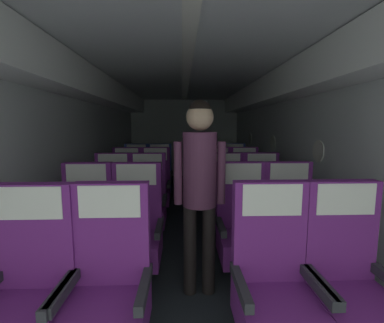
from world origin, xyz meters
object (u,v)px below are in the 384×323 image
Objects in this scene: seat_a_left_aisle at (109,292)px; seat_c_right_window at (227,203)px; seat_b_right_aisle at (291,230)px; seat_d_right_window at (217,187)px; seat_b_right_window at (243,230)px; seat_e_left_aisle at (159,177)px; seat_a_right_aisle at (349,287)px; seat_a_left_window at (28,296)px; seat_a_right_window at (274,288)px; seat_c_left_window at (112,204)px; seat_d_right_aisle at (245,187)px; seat_d_left_aisle at (155,187)px; seat_b_left_window at (85,232)px; seat_e_right_aisle at (234,176)px; seat_c_left_aisle at (147,204)px; seat_e_right_window at (211,176)px; seat_c_right_aisle at (262,203)px; seat_e_left_window at (136,177)px; seat_d_left_window at (127,187)px; flight_attendant at (200,177)px; seat_b_left_aisle at (136,232)px.

seat_a_left_aisle and seat_c_right_window have the same top height.
seat_d_right_window is (-0.47, 1.88, 0.00)m from seat_b_right_aisle.
seat_e_left_aisle is at bearing 110.02° from seat_b_right_window.
seat_a_left_window is at bearing -179.40° from seat_a_right_aisle.
seat_c_left_window is (-1.46, 1.89, 0.00)m from seat_a_right_window.
seat_d_right_window is (-0.46, -0.01, 0.00)m from seat_d_right_aisle.
seat_a_left_aisle is at bearing -90.08° from seat_d_left_aisle.
seat_b_right_aisle and seat_d_right_window have the same top height.
seat_a_right_window and seat_b_right_aisle have the same top height.
seat_d_right_aisle is (1.94, 1.87, 0.00)m from seat_b_left_window.
seat_d_left_aisle is at bearing 117.55° from seat_a_right_aisle.
seat_a_right_window and seat_c_right_window have the same top height.
seat_c_left_aisle is at bearing -128.09° from seat_e_right_aisle.
seat_a_left_aisle and seat_e_right_aisle have the same top height.
seat_e_right_window is (1.47, 1.87, 0.00)m from seat_c_left_window.
seat_a_left_aisle and seat_c_left_window have the same top height.
seat_a_left_aisle is 1.00× the size of seat_b_right_window.
seat_c_right_aisle is 1.00× the size of seat_e_right_window.
seat_d_left_aisle is at bearing 128.07° from seat_b_right_aisle.
seat_d_left_aisle is (-1.01, 1.88, 0.00)m from seat_b_right_window.
seat_d_right_aisle is (1.93, 2.84, 0.00)m from seat_a_left_window.
seat_d_right_aisle is 1.00× the size of seat_e_right_aisle.
seat_a_left_aisle is 1.00× the size of seat_e_left_window.
seat_a_right_aisle is 3.42m from seat_d_left_window.
seat_a_left_window is 3.78m from seat_e_left_window.
seat_e_right_aisle is at bearing 68.61° from seat_a_left_aisle.
seat_e_left_window is at bearing 117.29° from seat_a_right_aisle.
seat_a_left_aisle is 1.00× the size of seat_e_right_window.
seat_a_right_aisle is 1.00× the size of seat_c_left_window.
seat_a_left_aisle is 3.90m from seat_e_right_window.
seat_a_right_window is 1.00× the size of seat_c_left_aisle.
seat_e_left_aisle is at bearing 105.06° from seat_a_right_window.
seat_b_right_window and seat_d_right_aisle have the same top height.
seat_e_left_window is at bearing 154.12° from seat_d_right_aisle.
flight_attendant is (-0.43, -0.25, 0.57)m from seat_b_right_window.
seat_d_left_window is at bearing 90.02° from seat_a_left_window.
seat_c_right_window is at bearing -116.09° from seat_d_right_aisle.
seat_b_left_aisle is (-1.46, 0.92, 0.00)m from seat_a_right_aisle.
seat_b_right_aisle is (1.94, 0.95, 0.00)m from seat_a_left_window.
seat_c_right_aisle is at bearing -44.10° from seat_e_left_window.
seat_d_left_aisle is (0.46, 0.92, 0.00)m from seat_c_left_window.
seat_b_right_aisle is 1.00× the size of seat_d_left_window.
seat_c_right_aisle is (0.46, 0.93, 0.00)m from seat_b_right_window.
seat_b_right_window and seat_e_right_window have the same top height.
seat_c_right_window is at bearing -89.68° from seat_d_right_window.
seat_d_right_aisle is 1.00× the size of seat_e_left_window.
seat_b_left_window is 0.66× the size of flight_attendant.
flight_attendant is (-0.43, -3.07, 0.57)m from seat_e_right_window.
seat_b_left_aisle is at bearing -89.86° from seat_d_left_aisle.
seat_d_left_aisle is 1.00× the size of seat_e_left_aisle.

